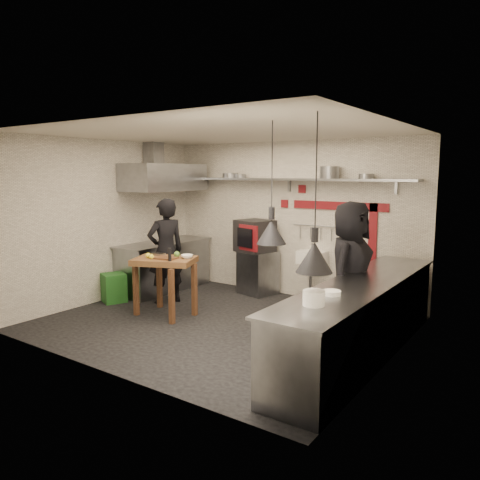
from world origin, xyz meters
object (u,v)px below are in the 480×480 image
Objects in this scene: chef_left at (166,251)px; chef_right at (350,270)px; oven_stand at (258,272)px; green_bin at (114,288)px; prep_table at (165,287)px; combi_oven at (255,236)px.

chef_left is 0.97× the size of chef_right.
oven_stand is 2.64m from chef_right.
chef_right reaches higher than chef_left.
chef_left is (0.78, 0.50, 0.65)m from green_bin.
chef_right is at bearing 9.27° from green_bin.
oven_stand is at bearing 53.21° from prep_table.
chef_right is at bearing -13.23° from combi_oven.
green_bin is 0.28× the size of chef_left.
chef_left is (-0.94, -1.36, -0.19)m from combi_oven.
prep_table is (-0.44, -1.91, -0.63)m from combi_oven.
prep_table is 0.49× the size of chef_right.
combi_oven is at bearing 54.01° from prep_table.
prep_table is at bearing 102.42° from chef_right.
chef_left reaches higher than prep_table.
oven_stand is 1.79m from chef_left.
oven_stand is 0.44× the size of chef_left.
green_bin is 0.27× the size of chef_right.
prep_table is at bearing -89.43° from oven_stand.
green_bin is 4.14m from chef_right.
oven_stand is 1.60× the size of green_bin.
chef_left reaches higher than green_bin.
chef_left reaches higher than combi_oven.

